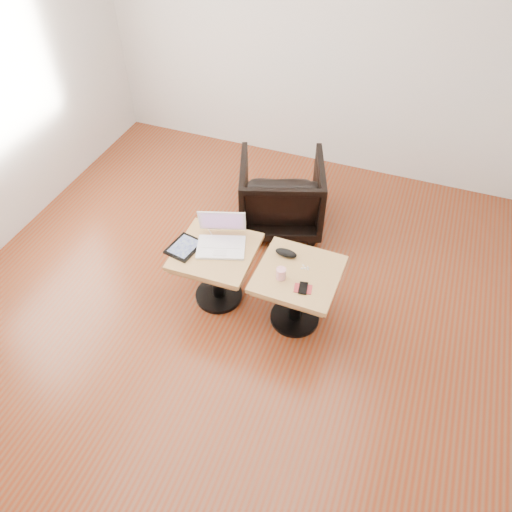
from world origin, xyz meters
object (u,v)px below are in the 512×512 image
(striped_cup, at_px, (281,274))
(armchair, at_px, (281,194))
(side_table_right, at_px, (297,285))
(side_table_left, at_px, (216,262))
(laptop, at_px, (221,239))

(striped_cup, xyz_separation_m, armchair, (-0.38, 1.16, -0.24))
(striped_cup, height_order, armchair, armchair)
(side_table_right, xyz_separation_m, striped_cup, (-0.10, -0.10, 0.18))
(armchair, bearing_deg, side_table_right, 95.32)
(side_table_left, xyz_separation_m, side_table_right, (0.66, -0.00, 0.00))
(striped_cup, bearing_deg, side_table_right, 43.22)
(side_table_left, height_order, laptop, laptop)
(side_table_left, relative_size, armchair, 0.80)
(striped_cup, bearing_deg, laptop, 161.50)
(side_table_right, height_order, striped_cup, striped_cup)
(side_table_right, bearing_deg, side_table_left, -178.89)
(laptop, xyz_separation_m, striped_cup, (0.54, -0.18, -0.01))
(side_table_right, distance_m, armchair, 1.17)
(side_table_left, xyz_separation_m, striped_cup, (0.56, -0.10, 0.18))
(striped_cup, relative_size, armchair, 0.12)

